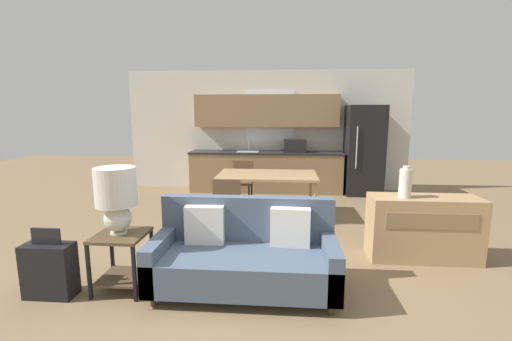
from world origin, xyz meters
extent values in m
plane|color=#7F6647|center=(0.00, 0.00, 0.00)|extent=(20.00, 20.00, 0.00)
cube|color=silver|center=(0.00, 4.63, 1.35)|extent=(6.40, 0.06, 2.70)
cube|color=white|center=(0.08, 4.59, 1.67)|extent=(1.09, 0.01, 1.15)
cube|color=#8E704C|center=(0.00, 4.29, 0.43)|extent=(3.35, 0.62, 0.86)
cube|color=#232326|center=(0.00, 4.29, 0.88)|extent=(3.38, 0.65, 0.04)
cube|color=#B2B5B7|center=(-0.40, 4.24, 0.90)|extent=(0.48, 0.36, 0.01)
cylinder|color=#B7BABC|center=(-0.40, 4.41, 1.02)|extent=(0.02, 0.02, 0.24)
cube|color=#8E704C|center=(0.00, 4.43, 1.80)|extent=(3.18, 0.34, 0.70)
cube|color=black|center=(0.64, 4.24, 1.04)|extent=(0.48, 0.36, 0.28)
cube|color=black|center=(2.12, 4.22, 0.96)|extent=(0.76, 0.72, 1.91)
cylinder|color=silver|center=(1.89, 3.84, 1.05)|extent=(0.02, 0.02, 0.86)
cube|color=tan|center=(0.12, 2.42, 0.72)|extent=(1.66, 0.99, 0.04)
cylinder|color=tan|center=(-0.65, 1.98, 0.35)|extent=(0.05, 0.05, 0.70)
cylinder|color=tan|center=(0.90, 1.98, 0.35)|extent=(0.05, 0.05, 0.70)
cylinder|color=tan|center=(-0.65, 2.85, 0.35)|extent=(0.05, 0.05, 0.70)
cylinder|color=tan|center=(0.90, 2.85, 0.35)|extent=(0.05, 0.05, 0.70)
cylinder|color=#3D2D1E|center=(-0.79, -0.46, 0.05)|extent=(0.05, 0.05, 0.10)
cylinder|color=#3D2D1E|center=(0.82, -0.46, 0.05)|extent=(0.05, 0.05, 0.10)
cylinder|color=#3D2D1E|center=(-0.79, 0.18, 0.05)|extent=(0.05, 0.05, 0.10)
cylinder|color=#3D2D1E|center=(0.82, 0.18, 0.05)|extent=(0.05, 0.05, 0.10)
cube|color=#47566B|center=(0.02, -0.14, 0.26)|extent=(1.81, 0.80, 0.32)
cube|color=#47566B|center=(0.02, 0.19, 0.50)|extent=(1.81, 0.14, 0.80)
cube|color=#47566B|center=(-0.82, -0.14, 0.33)|extent=(0.14, 0.80, 0.46)
cube|color=#47566B|center=(0.85, -0.14, 0.33)|extent=(0.14, 0.80, 0.46)
cube|color=silver|center=(-0.41, 0.06, 0.62)|extent=(0.41, 0.14, 0.40)
cube|color=silver|center=(0.47, 0.06, 0.62)|extent=(0.41, 0.14, 0.40)
cube|color=brown|center=(-1.21, -0.17, 0.57)|extent=(0.48, 0.48, 0.03)
cube|color=brown|center=(-1.21, -0.17, 0.13)|extent=(0.44, 0.44, 0.02)
cube|color=black|center=(-1.43, -0.39, 0.28)|extent=(0.03, 0.03, 0.55)
cube|color=black|center=(-0.98, -0.39, 0.28)|extent=(0.03, 0.03, 0.55)
cube|color=black|center=(-1.43, 0.05, 0.28)|extent=(0.03, 0.03, 0.55)
cube|color=black|center=(-0.98, 0.05, 0.28)|extent=(0.03, 0.03, 0.55)
cylinder|color=silver|center=(-1.23, -0.15, 0.59)|extent=(0.16, 0.16, 0.02)
sphere|color=silver|center=(-1.23, -0.15, 0.73)|extent=(0.27, 0.27, 0.27)
cylinder|color=beige|center=(-1.23, -0.15, 1.06)|extent=(0.39, 0.39, 0.38)
cube|color=tan|center=(2.09, 0.82, 0.39)|extent=(1.28, 0.45, 0.78)
cube|color=olive|center=(2.09, 0.60, 0.54)|extent=(1.02, 0.01, 0.19)
cylinder|color=beige|center=(1.82, 0.78, 0.94)|extent=(0.14, 0.14, 0.34)
cylinder|color=beige|center=(1.82, 0.78, 1.13)|extent=(0.08, 0.08, 0.04)
cube|color=brown|center=(-0.41, 1.62, 0.42)|extent=(0.43, 0.43, 0.04)
cube|color=brown|center=(-0.41, 1.43, 0.64)|extent=(0.40, 0.04, 0.38)
cylinder|color=black|center=(-0.23, 1.79, 0.20)|extent=(0.03, 0.03, 0.40)
cylinder|color=black|center=(-0.57, 1.79, 0.20)|extent=(0.03, 0.03, 0.40)
cylinder|color=black|center=(-0.24, 1.45, 0.20)|extent=(0.03, 0.03, 0.40)
cylinder|color=black|center=(-0.58, 1.45, 0.20)|extent=(0.03, 0.03, 0.40)
cube|color=brown|center=(-0.41, 3.16, 0.42)|extent=(0.45, 0.45, 0.04)
cube|color=brown|center=(-0.40, 3.35, 0.64)|extent=(0.40, 0.05, 0.38)
cylinder|color=black|center=(-0.59, 3.00, 0.20)|extent=(0.03, 0.03, 0.40)
cylinder|color=black|center=(-0.25, 2.98, 0.20)|extent=(0.03, 0.03, 0.40)
cylinder|color=black|center=(-0.57, 3.34, 0.20)|extent=(0.03, 0.03, 0.40)
cylinder|color=black|center=(-0.23, 3.32, 0.20)|extent=(0.03, 0.03, 0.40)
cube|color=black|center=(-1.84, -0.36, 0.27)|extent=(0.47, 0.22, 0.53)
cube|color=black|center=(-1.84, -0.36, 0.61)|extent=(0.28, 0.02, 0.16)
camera|label=1|loc=(0.39, -3.28, 1.77)|focal=24.00mm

